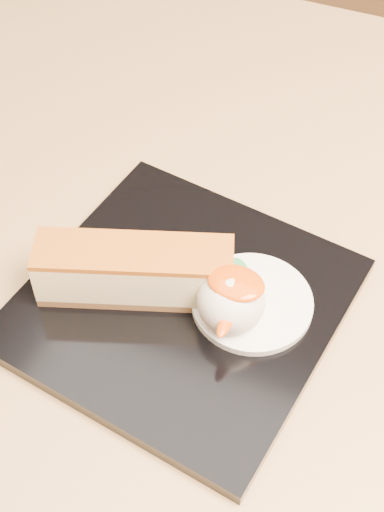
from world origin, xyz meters
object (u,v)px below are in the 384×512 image
at_px(cheesecake, 135,271).
at_px(ice_cream_scoop, 231,301).
at_px(dessert_plate, 182,304).
at_px(table, 208,362).

distance_m(cheesecake, ice_cream_scoop, 0.08).
bearing_deg(ice_cream_scoop, dessert_plate, 172.87).
relative_size(cheesecake, ice_cream_scoop, 3.04).
xyz_separation_m(cheesecake, ice_cream_scoop, (0.07, 0.00, 0.00)).
xyz_separation_m(dessert_plate, cheesecake, (-0.04, -0.00, 0.03)).
xyz_separation_m(table, ice_cream_scoop, (0.04, -0.06, 0.19)).
distance_m(table, cheesecake, 0.20).
distance_m(dessert_plate, cheesecake, 0.05).
xyz_separation_m(table, dessert_plate, (-0.00, -0.05, 0.16)).
bearing_deg(ice_cream_scoop, table, 122.00).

